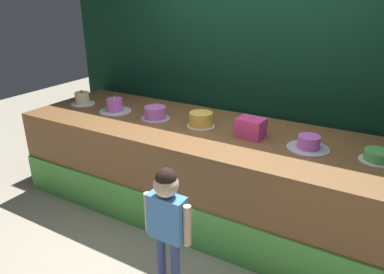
{
  "coord_description": "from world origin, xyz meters",
  "views": [
    {
      "loc": [
        1.32,
        -2.3,
        2.16
      ],
      "look_at": [
        -0.21,
        0.37,
        0.91
      ],
      "focal_mm": 33.42,
      "sensor_mm": 36.0,
      "label": 1
    }
  ],
  "objects_px": {
    "cake_center_right": "(201,120)",
    "cake_far_right": "(377,156)",
    "child_figure": "(167,213)",
    "pink_box": "(251,128)",
    "cake_left": "(115,106)",
    "cake_far_left": "(82,99)",
    "cake_right": "(309,143)",
    "cake_center_left": "(155,113)"
  },
  "relations": [
    {
      "from": "cake_center_right",
      "to": "cake_far_right",
      "type": "bearing_deg",
      "value": -0.2
    },
    {
      "from": "pink_box",
      "to": "cake_center_left",
      "type": "xyz_separation_m",
      "value": [
        -1.05,
        -0.02,
        -0.03
      ]
    },
    {
      "from": "cake_left",
      "to": "cake_far_right",
      "type": "height_order",
      "value": "cake_left"
    },
    {
      "from": "cake_center_right",
      "to": "cake_center_left",
      "type": "bearing_deg",
      "value": -176.15
    },
    {
      "from": "pink_box",
      "to": "cake_far_right",
      "type": "distance_m",
      "value": 1.05
    },
    {
      "from": "pink_box",
      "to": "cake_far_left",
      "type": "bearing_deg",
      "value": -179.38
    },
    {
      "from": "cake_center_left",
      "to": "child_figure",
      "type": "bearing_deg",
      "value": -51.58
    },
    {
      "from": "cake_center_left",
      "to": "cake_far_right",
      "type": "height_order",
      "value": "cake_center_left"
    },
    {
      "from": "pink_box",
      "to": "cake_right",
      "type": "bearing_deg",
      "value": -1.57
    },
    {
      "from": "cake_far_left",
      "to": "cake_right",
      "type": "bearing_deg",
      "value": 0.18
    },
    {
      "from": "cake_left",
      "to": "cake_right",
      "type": "distance_m",
      "value": 2.11
    },
    {
      "from": "cake_left",
      "to": "cake_center_left",
      "type": "relative_size",
      "value": 1.16
    },
    {
      "from": "cake_right",
      "to": "cake_far_right",
      "type": "distance_m",
      "value": 0.53
    },
    {
      "from": "child_figure",
      "to": "cake_right",
      "type": "height_order",
      "value": "cake_right"
    },
    {
      "from": "cake_far_left",
      "to": "cake_far_right",
      "type": "bearing_deg",
      "value": 0.6
    },
    {
      "from": "cake_center_left",
      "to": "cake_right",
      "type": "bearing_deg",
      "value": 0.2
    },
    {
      "from": "cake_center_right",
      "to": "cake_right",
      "type": "bearing_deg",
      "value": -1.63
    },
    {
      "from": "cake_left",
      "to": "cake_far_right",
      "type": "bearing_deg",
      "value": 1.28
    },
    {
      "from": "cake_far_right",
      "to": "cake_left",
      "type": "bearing_deg",
      "value": -178.72
    },
    {
      "from": "cake_far_left",
      "to": "cake_center_left",
      "type": "relative_size",
      "value": 0.91
    },
    {
      "from": "child_figure",
      "to": "cake_far_left",
      "type": "distance_m",
      "value": 2.22
    },
    {
      "from": "child_figure",
      "to": "cake_far_right",
      "type": "distance_m",
      "value": 1.7
    },
    {
      "from": "cake_center_left",
      "to": "cake_far_left",
      "type": "bearing_deg",
      "value": -179.84
    },
    {
      "from": "cake_left",
      "to": "cake_far_right",
      "type": "xyz_separation_m",
      "value": [
        2.63,
        0.06,
        -0.02
      ]
    },
    {
      "from": "pink_box",
      "to": "cake_far_right",
      "type": "xyz_separation_m",
      "value": [
        1.05,
        0.01,
        -0.05
      ]
    },
    {
      "from": "pink_box",
      "to": "cake_center_right",
      "type": "relative_size",
      "value": 0.85
    },
    {
      "from": "cake_center_left",
      "to": "pink_box",
      "type": "bearing_deg",
      "value": 1.08
    },
    {
      "from": "child_figure",
      "to": "pink_box",
      "type": "bearing_deg",
      "value": 79.87
    },
    {
      "from": "cake_left",
      "to": "cake_center_right",
      "type": "distance_m",
      "value": 1.06
    },
    {
      "from": "pink_box",
      "to": "cake_left",
      "type": "relative_size",
      "value": 0.68
    },
    {
      "from": "cake_left",
      "to": "pink_box",
      "type": "bearing_deg",
      "value": 1.76
    },
    {
      "from": "cake_center_right",
      "to": "cake_left",
      "type": "bearing_deg",
      "value": -176.51
    },
    {
      "from": "cake_right",
      "to": "cake_center_left",
      "type": "bearing_deg",
      "value": -179.8
    },
    {
      "from": "pink_box",
      "to": "cake_center_left",
      "type": "height_order",
      "value": "cake_center_left"
    },
    {
      "from": "child_figure",
      "to": "cake_center_left",
      "type": "relative_size",
      "value": 3.37
    },
    {
      "from": "child_figure",
      "to": "cake_left",
      "type": "bearing_deg",
      "value": 142.76
    },
    {
      "from": "child_figure",
      "to": "cake_center_right",
      "type": "distance_m",
      "value": 1.21
    },
    {
      "from": "cake_left",
      "to": "cake_far_left",
      "type": "bearing_deg",
      "value": 177.2
    },
    {
      "from": "cake_far_left",
      "to": "pink_box",
      "type": "bearing_deg",
      "value": 0.62
    },
    {
      "from": "cake_far_left",
      "to": "cake_left",
      "type": "xyz_separation_m",
      "value": [
        0.53,
        -0.03,
        -0.0
      ]
    },
    {
      "from": "cake_left",
      "to": "cake_center_right",
      "type": "relative_size",
      "value": 1.25
    },
    {
      "from": "cake_left",
      "to": "cake_right",
      "type": "bearing_deg",
      "value": 0.93
    }
  ]
}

